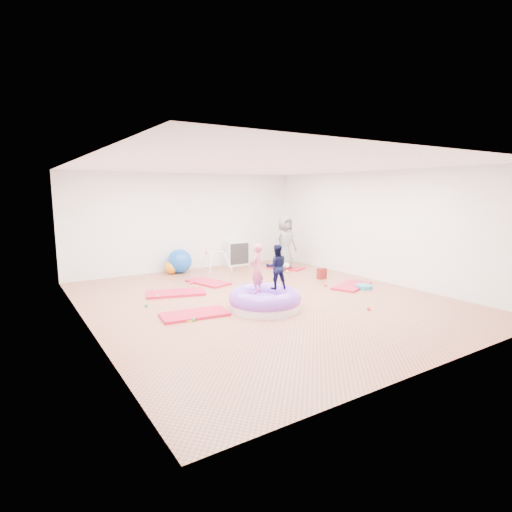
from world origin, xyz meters
TOP-DOWN VIEW (x-y plane):
  - room at (0.00, 0.00)m, footprint 7.01×8.01m
  - gym_mat_front_left at (-1.71, -0.25)m, footprint 1.30×0.77m
  - gym_mat_mid_left at (-1.42, 1.43)m, footprint 1.41×0.98m
  - gym_mat_center_back at (-0.34, 2.02)m, footprint 0.85×1.25m
  - gym_mat_right at (2.44, -0.21)m, footprint 1.29×0.96m
  - gym_mat_rear_right at (2.48, 2.54)m, footprint 0.89×1.19m
  - inflatable_cushion at (-0.37, -0.60)m, footprint 1.42×1.42m
  - child_pink at (-0.57, -0.62)m, footprint 0.41×0.38m
  - child_navy at (-0.07, -0.57)m, footprint 0.54×0.49m
  - adult_caregiver at (2.42, 2.49)m, footprint 0.78×0.53m
  - infant at (2.29, 2.31)m, footprint 0.33×0.33m
  - ball_pit_balls at (0.19, 0.50)m, footprint 4.85×3.97m
  - exercise_ball_blue at (-0.44, 3.60)m, footprint 0.68×0.68m
  - exercise_ball_orange at (-0.70, 3.60)m, footprint 0.37×0.37m
  - infant_play_gym at (0.53, 3.29)m, footprint 0.75×0.71m
  - cube_shelf at (1.52, 3.79)m, footprint 0.76×0.37m
  - balance_disc at (2.54, -0.49)m, footprint 0.39×0.39m
  - backpack at (2.43, 0.86)m, footprint 0.25×0.16m
  - yellow_toy at (-1.91, -0.48)m, footprint 0.18×0.18m

SIDE VIEW (x-z plane):
  - yellow_toy at x=-1.91m, z-range 0.00..0.03m
  - gym_mat_rear_right at x=2.48m, z-range 0.00..0.04m
  - gym_mat_center_back at x=-0.34m, z-range 0.00..0.05m
  - gym_mat_right at x=2.44m, z-range 0.00..0.05m
  - gym_mat_front_left at x=-1.71m, z-range 0.00..0.05m
  - gym_mat_mid_left at x=-1.42m, z-range 0.00..0.05m
  - ball_pit_balls at x=0.19m, z-range 0.00..0.07m
  - balance_disc at x=2.54m, z-range 0.00..0.09m
  - backpack at x=2.43m, z-range 0.00..0.28m
  - infant at x=2.29m, z-range 0.05..0.24m
  - inflatable_cushion at x=-0.37m, z-range -0.05..0.40m
  - exercise_ball_orange at x=-0.70m, z-range 0.00..0.37m
  - exercise_ball_blue at x=-0.44m, z-range 0.00..0.68m
  - cube_shelf at x=1.52m, z-range 0.00..0.76m
  - infant_play_gym at x=0.53m, z-range 0.10..0.67m
  - adult_caregiver at x=2.42m, z-range 0.04..1.57m
  - child_navy at x=-0.07m, z-range 0.41..1.30m
  - child_pink at x=-0.57m, z-range 0.41..1.36m
  - room at x=0.00m, z-range 0.00..2.80m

